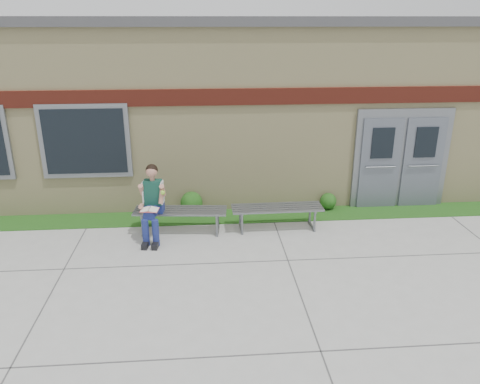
{
  "coord_description": "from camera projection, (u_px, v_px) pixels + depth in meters",
  "views": [
    {
      "loc": [
        -0.47,
        -6.98,
        4.15
      ],
      "look_at": [
        0.21,
        1.7,
        0.92
      ],
      "focal_mm": 35.0,
      "sensor_mm": 36.0,
      "label": 1
    }
  ],
  "objects": [
    {
      "name": "bench_right",
      "position": [
        277.0,
        212.0,
        9.73
      ],
      "size": [
        1.89,
        0.55,
        0.49
      ],
      "rotation": [
        0.0,
        0.0,
        0.01
      ],
      "color": "slate",
      "rests_on": "ground"
    },
    {
      "name": "shrub_mid",
      "position": [
        192.0,
        203.0,
        10.52
      ],
      "size": [
        0.49,
        0.49,
        0.49
      ],
      "primitive_type": "sphere",
      "color": "#184713",
      "rests_on": "grass_strip"
    },
    {
      "name": "ground",
      "position": [
        235.0,
        277.0,
        8.0
      ],
      "size": [
        80.0,
        80.0,
        0.0
      ],
      "primitive_type": "plane",
      "color": "#9E9E99",
      "rests_on": "ground"
    },
    {
      "name": "girl",
      "position": [
        152.0,
        202.0,
        9.19
      ],
      "size": [
        0.54,
        0.93,
        1.49
      ],
      "rotation": [
        0.0,
        0.0,
        -0.12
      ],
      "color": "navy",
      "rests_on": "ground"
    },
    {
      "name": "school_building",
      "position": [
        220.0,
        98.0,
        12.87
      ],
      "size": [
        16.2,
        6.22,
        4.2
      ],
      "color": "beige",
      "rests_on": "ground"
    },
    {
      "name": "bench_left",
      "position": [
        181.0,
        215.0,
        9.58
      ],
      "size": [
        1.92,
        0.68,
        0.49
      ],
      "rotation": [
        0.0,
        0.0,
        -0.08
      ],
      "color": "slate",
      "rests_on": "ground"
    },
    {
      "name": "grass_strip",
      "position": [
        227.0,
        216.0,
        10.43
      ],
      "size": [
        16.0,
        0.8,
        0.02
      ],
      "primitive_type": "cube",
      "color": "#184713",
      "rests_on": "ground"
    },
    {
      "name": "shrub_east",
      "position": [
        328.0,
        201.0,
        10.77
      ],
      "size": [
        0.37,
        0.37,
        0.37
      ],
      "primitive_type": "sphere",
      "color": "#184713",
      "rests_on": "grass_strip"
    }
  ]
}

